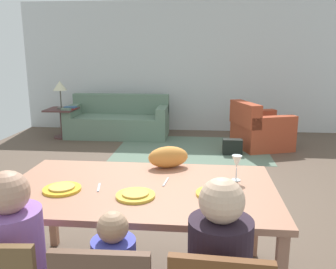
% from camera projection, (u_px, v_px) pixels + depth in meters
% --- Properties ---
extents(ground_plane, '(7.16, 6.42, 0.02)m').
position_uv_depth(ground_plane, '(179.00, 183.00, 4.64)').
color(ground_plane, brown).
extents(back_wall, '(7.16, 0.10, 2.70)m').
position_uv_depth(back_wall, '(189.00, 67.00, 7.50)').
color(back_wall, silver).
rests_on(back_wall, ground_plane).
extents(dining_table, '(1.84, 1.07, 0.76)m').
position_uv_depth(dining_table, '(141.00, 195.00, 2.44)').
color(dining_table, '#AB7358').
rests_on(dining_table, ground_plane).
extents(plate_near_man, '(0.25, 0.25, 0.02)m').
position_uv_depth(plate_near_man, '(62.00, 189.00, 2.35)').
color(plate_near_man, yellow).
rests_on(plate_near_man, dining_table).
extents(pizza_near_man, '(0.17, 0.17, 0.01)m').
position_uv_depth(pizza_near_man, '(62.00, 187.00, 2.35)').
color(pizza_near_man, gold).
rests_on(pizza_near_man, plate_near_man).
extents(plate_near_child, '(0.25, 0.25, 0.02)m').
position_uv_depth(plate_near_child, '(135.00, 196.00, 2.25)').
color(plate_near_child, gold).
rests_on(plate_near_child, dining_table).
extents(pizza_near_child, '(0.17, 0.17, 0.01)m').
position_uv_depth(pizza_near_child, '(135.00, 193.00, 2.24)').
color(pizza_near_child, gold).
rests_on(pizza_near_child, plate_near_child).
extents(plate_near_woman, '(0.25, 0.25, 0.02)m').
position_uv_depth(plate_near_woman, '(215.00, 194.00, 2.28)').
color(plate_near_woman, yellow).
rests_on(plate_near_woman, dining_table).
extents(wine_glass, '(0.07, 0.07, 0.19)m').
position_uv_depth(wine_glass, '(237.00, 163.00, 2.51)').
color(wine_glass, silver).
rests_on(wine_glass, dining_table).
extents(fork, '(0.05, 0.15, 0.01)m').
position_uv_depth(fork, '(99.00, 187.00, 2.40)').
color(fork, silver).
rests_on(fork, dining_table).
extents(knife, '(0.03, 0.17, 0.01)m').
position_uv_depth(knife, '(166.00, 182.00, 2.50)').
color(knife, silver).
rests_on(knife, dining_table).
extents(cat, '(0.35, 0.26, 0.17)m').
position_uv_depth(cat, '(168.00, 157.00, 2.81)').
color(cat, orange).
rests_on(cat, dining_table).
extents(area_rug, '(2.60, 1.80, 0.01)m').
position_uv_depth(area_rug, '(192.00, 148.00, 6.25)').
color(area_rug, slate).
rests_on(area_rug, ground_plane).
extents(couch, '(1.99, 0.86, 0.82)m').
position_uv_depth(couch, '(118.00, 121.00, 7.16)').
color(couch, slate).
rests_on(couch, ground_plane).
extents(armchair, '(1.09, 1.09, 0.82)m').
position_uv_depth(armchair, '(259.00, 130.00, 6.25)').
color(armchair, '#A94328').
rests_on(armchair, ground_plane).
extents(side_table, '(0.56, 0.56, 0.58)m').
position_uv_depth(side_table, '(62.00, 119.00, 6.99)').
color(side_table, '#50302F').
rests_on(side_table, ground_plane).
extents(table_lamp, '(0.26, 0.26, 0.54)m').
position_uv_depth(table_lamp, '(60.00, 87.00, 6.85)').
color(table_lamp, '#4D4A42').
rests_on(table_lamp, side_table).
extents(book_lower, '(0.22, 0.16, 0.03)m').
position_uv_depth(book_lower, '(70.00, 109.00, 6.87)').
color(book_lower, '#A32622').
rests_on(book_lower, side_table).
extents(book_upper, '(0.22, 0.16, 0.03)m').
position_uv_depth(book_upper, '(70.00, 107.00, 6.86)').
color(book_upper, '#31537B').
rests_on(book_upper, book_lower).
extents(handbag, '(0.32, 0.16, 0.26)m').
position_uv_depth(handbag, '(232.00, 147.00, 5.87)').
color(handbag, black).
rests_on(handbag, ground_plane).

